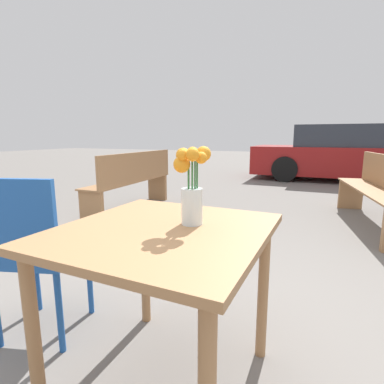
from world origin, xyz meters
The scene contains 7 objects.
ground_plane centered at (0.00, 0.00, 0.00)m, with size 40.00×40.00×0.00m, color slate.
table_front centered at (0.00, 0.00, 0.61)m, with size 0.82×0.86×0.71m.
flower_vase centered at (0.08, 0.09, 0.87)m, with size 0.14×0.13×0.32m.
cafe_chair centered at (-0.76, 0.01, 0.51)m, with size 0.50×0.50×0.88m.
bench_near centered at (-1.86, 2.57, 0.47)m, with size 0.39×1.78×0.85m.
bench_middle centered at (1.24, 3.07, 0.48)m, with size 0.65×1.96×0.85m.
parked_car centered at (1.19, 7.13, 0.63)m, with size 4.39×1.75×1.33m.
Camera 1 is at (0.55, -1.00, 1.07)m, focal length 28.00 mm.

